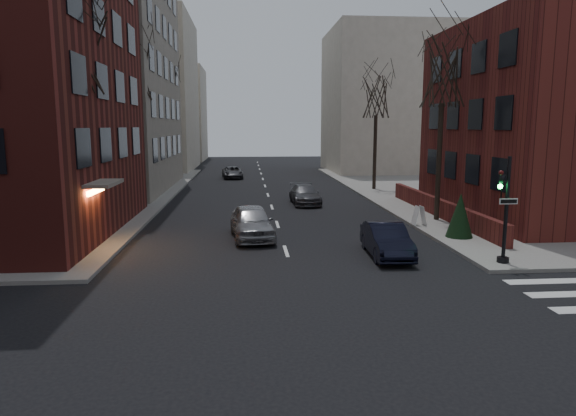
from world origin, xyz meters
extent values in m
plane|color=black|center=(0.00, 0.00, 0.00)|extent=(160.00, 160.00, 0.00)
cube|color=gray|center=(-17.00, 34.00, 14.00)|extent=(18.00, 18.00, 28.00)
cube|color=maroon|center=(16.50, 19.00, 5.50)|extent=(12.00, 14.00, 11.00)
cube|color=maroon|center=(9.30, 19.00, 0.65)|extent=(0.35, 16.00, 1.00)
cube|color=beige|center=(-15.00, 55.00, 9.00)|extent=(14.00, 16.00, 18.00)
cube|color=beige|center=(15.00, 50.00, 8.00)|extent=(14.00, 14.00, 16.00)
cube|color=beige|center=(-13.00, 72.00, 7.00)|extent=(10.00, 12.00, 14.00)
cylinder|color=black|center=(8.00, 9.00, 2.15)|extent=(0.14, 0.14, 4.00)
cylinder|color=black|center=(8.00, 9.00, 0.25)|extent=(0.44, 0.44, 0.20)
imported|color=black|center=(7.75, 9.00, 3.00)|extent=(0.16, 0.20, 1.00)
sphere|color=#19FF4C|center=(7.68, 8.95, 3.05)|extent=(0.18, 0.18, 0.18)
cube|color=white|center=(8.00, 8.88, 2.50)|extent=(0.70, 0.03, 0.22)
cylinder|color=#2D231C|center=(-8.80, 14.00, 3.47)|extent=(0.28, 0.28, 6.65)
cylinder|color=#2D231C|center=(-8.80, 26.00, 3.65)|extent=(0.28, 0.28, 7.00)
cylinder|color=#2D231C|center=(-8.80, 40.00, 3.30)|extent=(0.28, 0.28, 6.30)
cylinder|color=#2D231C|center=(8.80, 18.00, 3.30)|extent=(0.28, 0.28, 6.30)
cylinder|color=#2D231C|center=(8.80, 32.00, 3.12)|extent=(0.28, 0.28, 5.95)
cylinder|color=black|center=(-8.20, 22.00, 3.15)|extent=(0.12, 0.12, 6.00)
sphere|color=#FFA54C|center=(-8.20, 22.00, 6.25)|extent=(0.36, 0.36, 0.36)
cylinder|color=black|center=(-8.20, 42.00, 3.15)|extent=(0.12, 0.12, 6.00)
sphere|color=#FFA54C|center=(-8.20, 42.00, 6.25)|extent=(0.36, 0.36, 0.36)
imported|color=black|center=(4.00, 10.82, 0.68)|extent=(1.56, 4.14, 1.35)
imported|color=gray|center=(-1.41, 14.67, 0.78)|extent=(2.30, 4.75, 1.56)
imported|color=#3F4044|center=(2.32, 25.17, 0.65)|extent=(1.96, 4.52, 1.29)
imported|color=#414146|center=(-3.04, 43.04, 0.59)|extent=(2.35, 4.44, 1.19)
cube|color=white|center=(7.30, 16.49, 0.65)|extent=(0.48, 0.65, 1.01)
cone|color=black|center=(8.19, 13.50, 1.17)|extent=(1.50, 1.50, 2.05)
camera|label=1|loc=(-1.63, -9.10, 5.25)|focal=32.00mm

